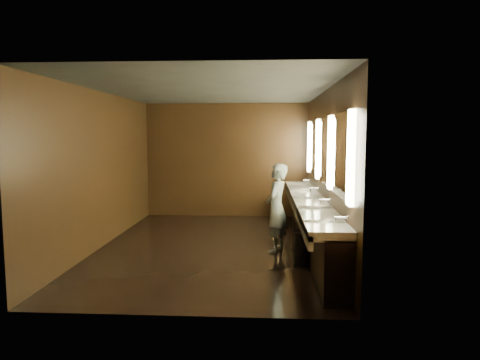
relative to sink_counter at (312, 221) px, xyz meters
name	(u,v)px	position (x,y,z in m)	size (l,w,h in m)	color
floor	(212,247)	(-1.79, 0.00, -0.50)	(6.00, 6.00, 0.00)	black
ceiling	(211,90)	(-1.79, 0.00, 2.30)	(4.00, 6.00, 0.02)	#2D2D2B
wall_back	(227,160)	(-1.79, 3.00, 0.90)	(4.00, 0.02, 2.80)	black
wall_front	(178,192)	(-1.79, -3.00, 0.90)	(4.00, 0.02, 2.80)	black
wall_left	(102,170)	(-3.79, 0.00, 0.90)	(0.02, 6.00, 2.80)	black
wall_right	(325,171)	(0.21, 0.00, 0.90)	(0.02, 6.00, 2.80)	black
sink_counter	(312,221)	(0.00, 0.00, 0.00)	(0.55, 5.40, 1.01)	black
mirror_band	(324,151)	(0.19, 0.00, 1.25)	(0.06, 5.03, 1.15)	#F9F5BD
person	(277,208)	(-0.64, -0.24, 0.27)	(0.56, 0.37, 1.54)	#7C9FB9
trash_bin	(305,248)	(-0.22, -0.99, -0.23)	(0.34, 0.34, 0.53)	black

